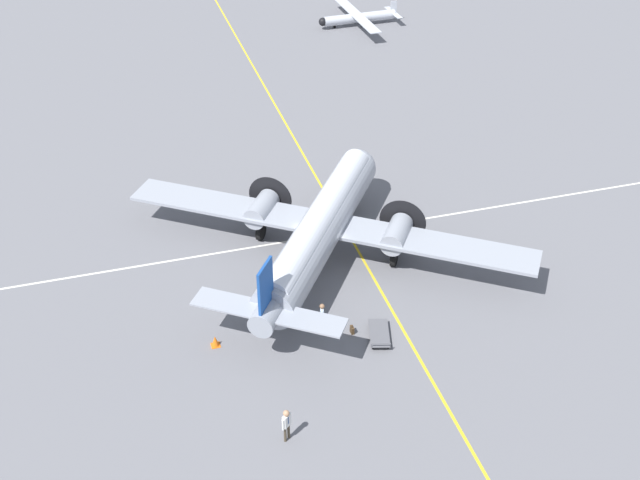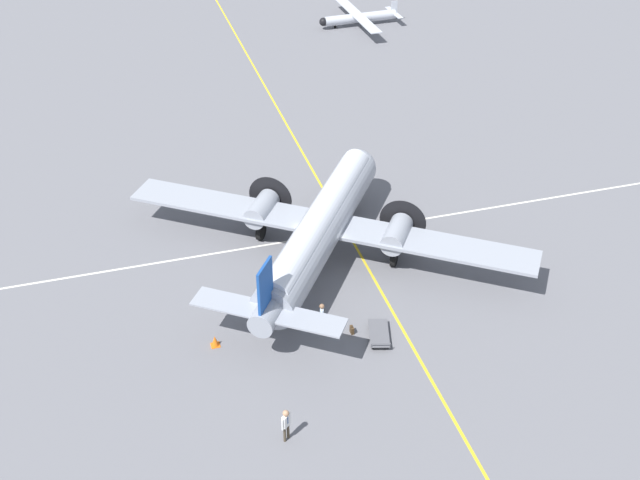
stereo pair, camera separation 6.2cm
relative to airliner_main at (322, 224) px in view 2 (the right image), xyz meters
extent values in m
plane|color=slate|center=(-0.33, 0.23, -2.48)|extent=(300.00, 300.00, 0.00)
cube|color=gold|center=(-0.33, -2.34, -2.47)|extent=(120.00, 0.16, 0.01)
cube|color=silver|center=(2.32, 0.23, -2.47)|extent=(0.16, 120.00, 0.01)
cylinder|color=#9399A3|center=(-0.33, 0.23, -0.13)|extent=(14.19, 10.97, 2.49)
cylinder|color=silver|center=(-0.33, 0.23, 0.55)|extent=(13.14, 9.92, 1.75)
sphere|color=#9399A3|center=(6.05, -4.23, -0.13)|extent=(2.37, 2.37, 2.37)
cylinder|color=#9399A3|center=(-6.71, 4.70, -0.01)|extent=(3.28, 2.87, 1.37)
cube|color=#194799|center=(-7.18, 5.02, 1.74)|extent=(1.48, 1.09, 2.87)
cube|color=#9399A3|center=(-7.02, 4.91, 0.12)|extent=(5.86, 7.47, 0.10)
cube|color=#9399A3|center=(0.60, -0.42, -0.44)|extent=(16.46, 22.04, 0.20)
cylinder|color=#9399A3|center=(3.27, 2.93, -0.42)|extent=(2.97, 2.65, 1.37)
cylinder|color=black|center=(4.47, 2.09, -0.42)|extent=(1.68, 2.38, 2.88)
sphere|color=black|center=(4.58, 2.02, -0.42)|extent=(0.48, 0.48, 0.48)
cylinder|color=#9399A3|center=(-1.63, -4.08, -0.42)|extent=(2.97, 2.65, 1.37)
cylinder|color=black|center=(-0.43, -4.92, -0.42)|extent=(1.68, 2.38, 2.88)
sphere|color=black|center=(-0.33, -5.00, -0.42)|extent=(0.48, 0.48, 0.48)
cylinder|color=#4C4C51|center=(3.06, 3.08, -1.45)|extent=(0.18, 0.18, 0.96)
cylinder|color=black|center=(3.06, 3.08, -1.93)|extent=(1.07, 0.88, 1.10)
cylinder|color=#4C4C51|center=(-1.85, -3.93, -1.45)|extent=(0.18, 0.18, 0.96)
cylinder|color=black|center=(-1.85, -3.93, -1.93)|extent=(1.07, 0.88, 1.10)
cylinder|color=#4C4C51|center=(4.65, -3.25, -1.69)|extent=(0.14, 0.14, 0.87)
cylinder|color=black|center=(4.65, -3.25, -2.13)|extent=(0.68, 0.55, 0.70)
cylinder|color=#473D2D|center=(-13.02, 5.45, -2.03)|extent=(0.13, 0.13, 0.89)
cylinder|color=#473D2D|center=(-13.19, 5.65, -2.03)|extent=(0.13, 0.13, 0.89)
cube|color=white|center=(-13.11, 5.55, -1.25)|extent=(0.43, 0.46, 0.67)
sphere|color=tan|center=(-13.11, 5.55, -0.77)|extent=(0.30, 0.30, 0.30)
cylinder|color=white|center=(-12.94, 5.34, -1.29)|extent=(0.10, 0.10, 0.64)
cylinder|color=white|center=(-13.27, 5.76, -1.29)|extent=(0.10, 0.10, 0.64)
cube|color=navy|center=(-13.19, 5.48, -1.17)|extent=(0.04, 0.05, 0.43)
cylinder|color=navy|center=(-6.30, 1.87, -2.07)|extent=(0.12, 0.12, 0.82)
cylinder|color=navy|center=(-6.07, 1.79, -2.07)|extent=(0.12, 0.12, 0.82)
cube|color=silver|center=(-6.19, 1.83, -1.35)|extent=(0.43, 0.30, 0.61)
sphere|color=#8C6647|center=(-6.19, 1.83, -0.91)|extent=(0.27, 0.27, 0.27)
cylinder|color=silver|center=(-6.42, 1.91, -1.38)|extent=(0.10, 0.10, 0.58)
cylinder|color=silver|center=(-5.95, 1.75, -1.38)|extent=(0.10, 0.10, 0.58)
cube|color=navy|center=(-6.15, 1.92, -1.28)|extent=(0.05, 0.02, 0.39)
cube|color=#47331E|center=(-6.95, 0.38, -2.27)|extent=(0.35, 0.16, 0.42)
cube|color=#312315|center=(-6.95, 0.38, -2.03)|extent=(0.13, 0.11, 0.02)
cube|color=#56565B|center=(-7.70, -0.90, -2.18)|extent=(2.47, 1.61, 0.04)
cube|color=#56565B|center=(-8.76, -0.60, -1.94)|extent=(0.32, 1.01, 0.04)
cylinder|color=#56565B|center=(-8.63, -0.13, -2.05)|extent=(0.04, 0.04, 0.22)
cylinder|color=#56565B|center=(-8.89, -1.07, -2.05)|extent=(0.04, 0.04, 0.22)
cylinder|color=black|center=(-6.75, -0.73, -2.34)|extent=(0.29, 0.13, 0.28)
cylinder|color=black|center=(-6.98, -1.53, -2.34)|extent=(0.29, 0.13, 0.28)
cylinder|color=black|center=(-8.41, -0.26, -2.34)|extent=(0.29, 0.13, 0.28)
cylinder|color=black|center=(-8.64, -1.06, -2.34)|extent=(0.29, 0.13, 0.28)
cylinder|color=#B7BCC6|center=(37.50, -15.02, -1.67)|extent=(1.16, 7.55, 0.92)
sphere|color=black|center=(37.38, -11.09, -1.67)|extent=(0.83, 0.83, 0.83)
cube|color=#B7BCC6|center=(37.49, -14.60, -1.25)|extent=(11.32, 1.53, 0.08)
cube|color=#B7BCC6|center=(37.62, -18.69, -0.93)|extent=(0.08, 0.67, 1.20)
cube|color=#B7BCC6|center=(37.62, -18.69, -1.53)|extent=(3.70, 0.70, 0.04)
cylinder|color=black|center=(37.42, -12.34, -2.34)|extent=(0.09, 0.28, 0.28)
cylinder|color=#4C4C51|center=(37.42, -12.34, -2.23)|extent=(0.06, 0.06, 0.21)
cylinder|color=black|center=(36.68, -15.46, -2.34)|extent=(0.09, 0.28, 0.28)
cylinder|color=#4C4C51|center=(36.68, -15.46, -2.23)|extent=(0.06, 0.06, 0.21)
cylinder|color=black|center=(38.35, -15.41, -2.34)|extent=(0.09, 0.28, 0.28)
cylinder|color=#4C4C51|center=(38.35, -15.41, -2.23)|extent=(0.06, 0.06, 0.21)
cube|color=orange|center=(-5.88, 7.58, -2.46)|extent=(0.48, 0.48, 0.03)
cone|color=orange|center=(-5.88, 7.58, -2.16)|extent=(0.40, 0.40, 0.63)
camera|label=1|loc=(-37.58, 11.13, 26.18)|focal=45.00mm
camera|label=2|loc=(-37.60, 11.07, 26.18)|focal=45.00mm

